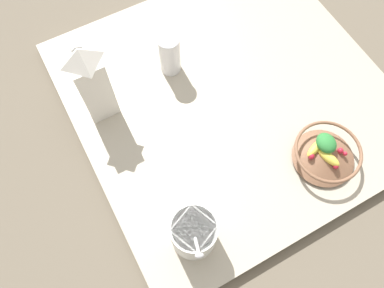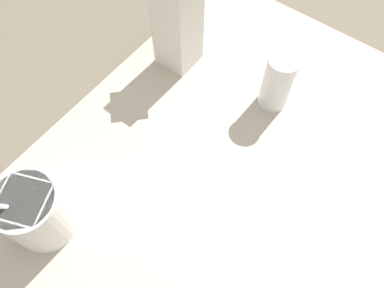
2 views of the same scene
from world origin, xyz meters
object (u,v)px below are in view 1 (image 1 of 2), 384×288
Objects in this scene: fruit_bowl at (326,154)px; drinking_cup at (170,54)px; yogurt_tub at (194,233)px; milk_carton at (92,82)px.

fruit_bowl is 0.57m from drinking_cup.
fruit_bowl is 0.72× the size of yogurt_tub.
milk_carton is 1.07× the size of yogurt_tub.
yogurt_tub is at bearing 96.55° from milk_carton.
milk_carton reaches higher than drinking_cup.
fruit_bowl is 1.31× the size of drinking_cup.
drinking_cup is at bearing -63.94° from fruit_bowl.
milk_carton is 0.27m from drinking_cup.
drinking_cup is at bearing -173.78° from milk_carton.
fruit_bowl is 0.67× the size of milk_carton.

